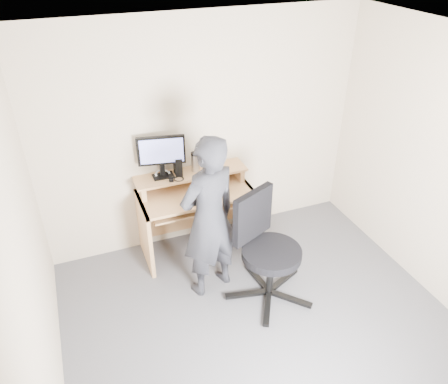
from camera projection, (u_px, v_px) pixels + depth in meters
ground at (271, 339)px, 3.89m from camera, size 3.50×3.50×0.00m
back_wall at (203, 135)px, 4.62m from camera, size 3.50×0.02×2.50m
ceiling at (295, 55)px, 2.57m from camera, size 3.50×3.50×0.02m
desk at (194, 205)px, 4.75m from camera, size 1.20×0.60×0.91m
monitor at (161, 153)px, 4.40m from camera, size 0.48×0.14×0.46m
external_drive at (178, 166)px, 4.54m from camera, size 0.08×0.13×0.20m
travel_mug at (195, 163)px, 4.60m from camera, size 0.11×0.11×0.19m
smartphone at (209, 170)px, 4.66m from camera, size 0.10×0.14×0.01m
charger at (171, 180)px, 4.45m from camera, size 0.06×0.05×0.03m
headphones at (162, 175)px, 4.56m from camera, size 0.17×0.17×0.06m
keyboard at (193, 205)px, 4.54m from camera, size 0.48×0.25×0.03m
mouse at (226, 190)px, 4.58m from camera, size 0.10×0.07×0.04m
office_chair at (265, 245)px, 4.10m from camera, size 0.85×0.84×1.07m
person at (209, 219)px, 4.03m from camera, size 0.70×0.57×1.67m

